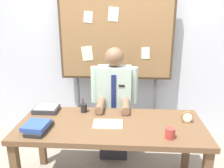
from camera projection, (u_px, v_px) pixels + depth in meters
The scene contains 10 objects.
back_wall at pixel (117, 43), 3.24m from camera, with size 6.40×0.08×2.70m, color silver.
desk at pixel (111, 131), 2.28m from camera, with size 1.81×0.76×0.72m.
person at pixel (114, 108), 2.83m from camera, with size 0.55×0.56×1.38m.
bulletin_board at pixel (116, 36), 3.02m from camera, with size 1.50×0.09×2.09m.
book_stack at pixel (38, 127), 2.10m from camera, with size 0.23×0.31×0.08m.
open_notebook at pixel (108, 124), 2.24m from camera, with size 0.28×0.19×0.01m, color white.
desk_clock at pixel (187, 118), 2.26m from camera, with size 0.12×0.04×0.12m.
coffee_mug at pixel (170, 133), 1.98m from camera, with size 0.08×0.08×0.09m, color #B23833.
pen_holder at pixel (84, 108), 2.50m from camera, with size 0.07×0.07×0.16m.
paper_tray at pixel (46, 109), 2.52m from camera, with size 0.26×0.20×0.06m.
Camera 1 is at (0.14, -2.03, 1.76)m, focal length 37.10 mm.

